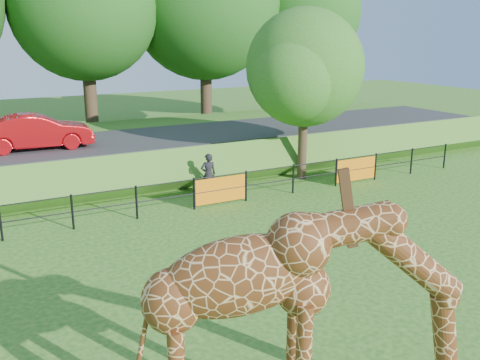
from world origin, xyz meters
The scene contains 9 objects.
ground centered at (0.00, 0.00, 0.00)m, with size 90.00×90.00×0.00m, color #245B16.
giraffe centered at (-0.74, -2.38, 1.79)m, with size 5.02×0.92×3.58m, color #552B11, non-canonical shape.
perimeter_fence centered at (0.00, 8.00, 0.55)m, with size 28.07×0.10×1.10m, color black, non-canonical shape.
embankment centered at (0.00, 15.50, 0.65)m, with size 40.00×9.00×1.30m, color #245B16.
road centered at (0.00, 14.00, 1.36)m, with size 40.00×5.00×0.12m, color #2C2C2E.
car_red centered at (-2.04, 13.73, 2.10)m, with size 1.45×4.14×1.37m, color red.
visitor centered at (3.14, 9.29, 0.78)m, with size 0.57×0.37×1.56m, color black.
tree_east centered at (7.60, 9.63, 4.28)m, with size 5.40×4.71×6.76m.
bg_tree_line centered at (1.89, 22.00, 7.19)m, with size 37.30×8.80×11.82m.
Camera 1 is at (-4.83, -7.84, 5.74)m, focal length 40.00 mm.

